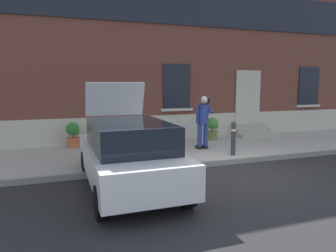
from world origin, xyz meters
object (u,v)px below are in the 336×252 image
object	(u,v)px
planter_terracotta	(73,134)
person_on_phone	(203,119)
bollard_near_person	(233,137)
bollard_far_left	(90,146)
planter_cream	(149,132)
planter_olive	(213,128)
hatchback_car_white	(129,153)

from	to	relation	value
planter_terracotta	person_on_phone	bearing A→B (deg)	-22.68
bollard_near_person	bollard_far_left	world-z (taller)	same
person_on_phone	planter_terracotta	world-z (taller)	person_on_phone
planter_cream	planter_olive	distance (m)	2.58
person_on_phone	planter_cream	distance (m)	2.07
bollard_near_person	planter_terracotta	xyz separation A→B (m)	(-4.51, 2.80, -0.11)
bollard_far_left	planter_terracotta	distance (m)	2.82
bollard_far_left	planter_terracotta	xyz separation A→B (m)	(-0.31, 2.80, -0.11)
person_on_phone	planter_cream	xyz separation A→B (m)	(-1.46, 1.36, -0.55)
person_on_phone	planter_terracotta	xyz separation A→B (m)	(-4.04, 1.69, -0.55)
hatchback_car_white	person_on_phone	distance (m)	4.05
planter_cream	person_on_phone	bearing A→B (deg)	-43.01
bollard_far_left	planter_olive	world-z (taller)	bollard_far_left
planter_olive	planter_terracotta	bearing A→B (deg)	177.58
hatchback_car_white	bollard_far_left	bearing A→B (deg)	113.93
hatchback_car_white	person_on_phone	size ratio (longest dim) A/B	2.33
bollard_far_left	hatchback_car_white	bearing A→B (deg)	-66.07
bollard_near_person	person_on_phone	world-z (taller)	person_on_phone
bollard_near_person	planter_olive	distance (m)	2.67
planter_cream	planter_olive	xyz separation A→B (m)	(2.58, 0.11, 0.00)
planter_terracotta	planter_olive	size ratio (longest dim) A/B	1.00
bollard_near_person	bollard_far_left	bearing A→B (deg)	180.00
hatchback_car_white	planter_cream	distance (m)	4.30
bollard_near_person	planter_terracotta	size ratio (longest dim) A/B	1.22
person_on_phone	planter_olive	xyz separation A→B (m)	(1.12, 1.47, -0.55)
person_on_phone	planter_cream	world-z (taller)	person_on_phone
bollard_near_person	person_on_phone	size ratio (longest dim) A/B	0.60
hatchback_car_white	bollard_near_person	bearing A→B (deg)	23.12
planter_terracotta	planter_cream	world-z (taller)	same
planter_cream	planter_olive	size ratio (longest dim) A/B	1.00
hatchback_car_white	planter_olive	size ratio (longest dim) A/B	4.74
hatchback_car_white	bollard_far_left	distance (m)	1.65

